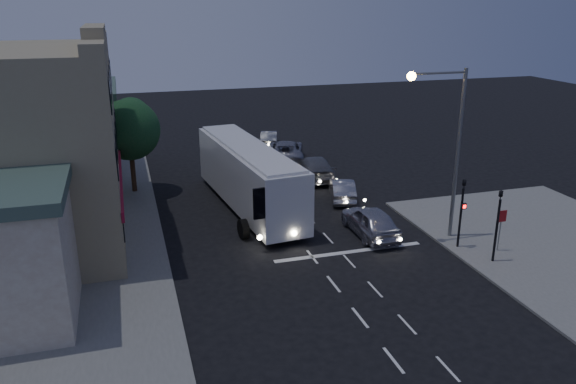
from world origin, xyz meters
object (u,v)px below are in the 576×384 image
object	(u,v)px
traffic_signal_side	(498,217)
streetlight	(448,136)
car_sedan_c	(286,151)
traffic_signal_main	(462,205)
car_sedan_b	(315,167)
car_sedan_a	(342,190)
car_extra	(269,138)
street_tree	(129,127)
regulatory_sign	(501,224)
car_suv	(370,221)
tour_bus	(249,175)

from	to	relation	value
traffic_signal_side	streetlight	distance (m)	4.84
car_sedan_c	traffic_signal_main	size ratio (longest dim) A/B	1.47
car_sedan_b	traffic_signal_main	world-z (taller)	traffic_signal_main
car_sedan_a	car_sedan_b	world-z (taller)	car_sedan_b
car_sedan_b	traffic_signal_side	world-z (taller)	traffic_signal_side
car_extra	street_tree	bearing A→B (deg)	55.77
car_sedan_a	car_extra	bearing A→B (deg)	-70.52
regulatory_sign	traffic_signal_side	bearing A→B (deg)	-136.08
car_suv	traffic_signal_main	distance (m)	4.98
traffic_signal_side	regulatory_sign	size ratio (longest dim) A/B	1.86
car_suv	streetlight	xyz separation A→B (m)	(3.36, -1.60, 4.92)
car_sedan_a	car_suv	bearing A→B (deg)	99.43
car_sedan_a	street_tree	distance (m)	14.47
tour_bus	traffic_signal_side	distance (m)	14.76
traffic_signal_main	traffic_signal_side	distance (m)	2.10
car_extra	traffic_signal_main	size ratio (longest dim) A/B	1.00
traffic_signal_side	streetlight	size ratio (longest dim) A/B	0.46
streetlight	car_sedan_b	bearing A→B (deg)	102.78
traffic_signal_side	regulatory_sign	xyz separation A→B (m)	(1.00, 0.96, -0.82)
car_suv	streetlight	world-z (taller)	streetlight
traffic_signal_side	car_sedan_b	bearing A→B (deg)	103.41
car_suv	regulatory_sign	xyz separation A→B (m)	(5.32, -4.04, 0.78)
car_suv	street_tree	bearing A→B (deg)	-42.62
streetlight	car_suv	bearing A→B (deg)	154.56
car_sedan_b	traffic_signal_side	bearing A→B (deg)	110.79
car_sedan_a	regulatory_sign	world-z (taller)	regulatory_sign
car_suv	street_tree	size ratio (longest dim) A/B	0.77
car_sedan_a	streetlight	distance (m)	9.39
car_suv	car_sedan_c	size ratio (longest dim) A/B	0.79
car_suv	car_sedan_c	world-z (taller)	car_sedan_c
car_sedan_b	street_tree	distance (m)	13.26
tour_bus	streetlight	world-z (taller)	streetlight
regulatory_sign	streetlight	bearing A→B (deg)	128.75
car_extra	traffic_signal_side	xyz separation A→B (m)	(4.48, -26.18, 1.74)
car_suv	streetlight	bearing A→B (deg)	154.58
car_sedan_b	car_extra	xyz separation A→B (m)	(-0.71, 10.34, -0.12)
tour_bus	regulatory_sign	xyz separation A→B (m)	(10.76, -10.11, -0.57)
car_sedan_a	street_tree	xyz separation A→B (m)	(-12.89, 5.36, 3.82)
car_sedan_c	traffic_signal_main	world-z (taller)	traffic_signal_main
car_suv	street_tree	world-z (taller)	street_tree
traffic_signal_main	regulatory_sign	distance (m)	2.14
car_extra	street_tree	world-z (taller)	street_tree
car_suv	car_sedan_b	bearing A→B (deg)	-92.84
car_sedan_c	regulatory_sign	world-z (taller)	regulatory_sign
car_sedan_b	traffic_signal_side	xyz separation A→B (m)	(3.78, -15.84, 1.62)
regulatory_sign	car_sedan_a	bearing A→B (deg)	115.02
traffic_signal_side	street_tree	bearing A→B (deg)	135.50
streetlight	regulatory_sign	bearing A→B (deg)	-51.25
car_suv	car_extra	xyz separation A→B (m)	(-0.16, 21.18, -0.14)
traffic_signal_main	street_tree	xyz separation A→B (m)	(-15.81, 14.25, 2.08)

